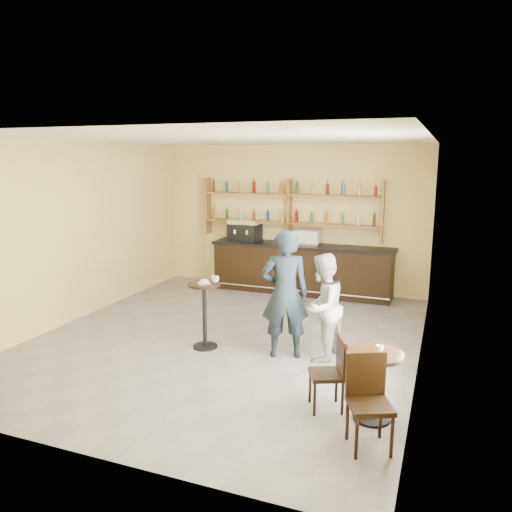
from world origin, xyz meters
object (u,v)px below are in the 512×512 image
(cafe_table, at_px, (373,386))
(chair_south, at_px, (370,404))
(patron_second, at_px, (322,307))
(man_main, at_px, (285,294))
(chair_west, at_px, (326,374))
(bar_counter, at_px, (301,269))
(pedestal_table, at_px, (205,316))
(espresso_machine, at_px, (245,230))
(pastry_case, at_px, (308,237))

(cafe_table, relative_size, chair_south, 0.84)
(cafe_table, relative_size, patron_second, 0.51)
(chair_south, bearing_deg, patron_second, 90.29)
(man_main, relative_size, chair_west, 2.18)
(bar_counter, height_order, chair_south, bar_counter)
(pedestal_table, distance_m, man_main, 1.34)
(bar_counter, distance_m, espresso_machine, 1.55)
(pastry_case, distance_m, patron_second, 3.61)
(cafe_table, height_order, patron_second, patron_second)
(man_main, xyz_separation_m, patron_second, (0.54, 0.10, -0.17))
(man_main, height_order, chair_west, man_main)
(pastry_case, height_order, man_main, man_main)
(bar_counter, height_order, espresso_machine, espresso_machine)
(pedestal_table, xyz_separation_m, man_main, (1.26, 0.13, 0.44))
(espresso_machine, xyz_separation_m, pastry_case, (1.47, 0.00, -0.08))
(pastry_case, relative_size, chair_south, 0.56)
(pedestal_table, relative_size, man_main, 0.54)
(pastry_case, bearing_deg, cafe_table, -67.62)
(chair_west, xyz_separation_m, patron_second, (-0.41, 1.46, 0.35))
(pastry_case, distance_m, man_main, 3.56)
(bar_counter, height_order, cafe_table, bar_counter)
(espresso_machine, xyz_separation_m, cafe_table, (3.58, -4.91, -0.91))
(pedestal_table, height_order, chair_south, pedestal_table)
(man_main, distance_m, cafe_table, 2.13)
(espresso_machine, xyz_separation_m, man_main, (2.07, -3.50, -0.36))
(espresso_machine, xyz_separation_m, patron_second, (2.61, -3.40, -0.53))
(patron_second, bearing_deg, bar_counter, -146.25)
(pastry_case, xyz_separation_m, man_main, (0.61, -3.50, -0.27))
(bar_counter, bearing_deg, cafe_table, -65.44)
(chair_west, distance_m, chair_south, 0.89)
(espresso_machine, distance_m, patron_second, 4.32)
(chair_west, relative_size, chair_south, 0.91)
(pastry_case, distance_m, chair_south, 5.96)
(pastry_case, bearing_deg, patron_second, -72.24)
(pedestal_table, bearing_deg, cafe_table, -24.78)
(pedestal_table, height_order, patron_second, patron_second)
(man_main, height_order, chair_south, man_main)
(espresso_machine, bearing_deg, patron_second, -46.43)
(bar_counter, bearing_deg, chair_west, -70.80)
(pastry_case, distance_m, chair_west, 5.16)
(chair_west, bearing_deg, espresso_machine, -172.42)
(chair_west, bearing_deg, pedestal_table, -143.32)
(cafe_table, bearing_deg, bar_counter, 114.56)
(patron_second, bearing_deg, chair_south, 38.78)
(espresso_machine, height_order, cafe_table, espresso_machine)
(bar_counter, height_order, pedestal_table, bar_counter)
(bar_counter, distance_m, pedestal_table, 3.67)
(espresso_machine, relative_size, pedestal_table, 0.65)
(pedestal_table, relative_size, patron_second, 0.66)
(espresso_machine, bearing_deg, bar_counter, 6.01)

